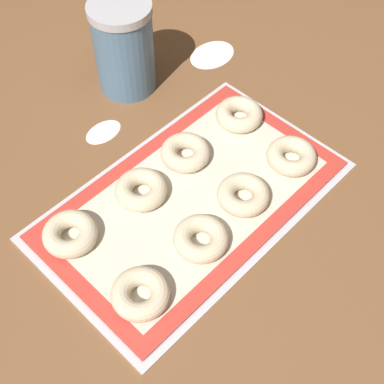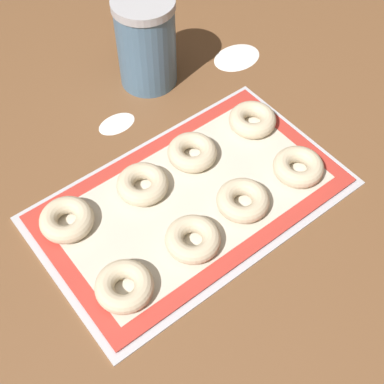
% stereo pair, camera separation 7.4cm
% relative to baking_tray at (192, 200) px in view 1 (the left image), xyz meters
% --- Properties ---
extents(ground_plane, '(2.80, 2.80, 0.00)m').
position_rel_baking_tray_xyz_m(ground_plane, '(0.01, -0.01, -0.00)').
color(ground_plane, brown).
extents(baking_tray, '(0.53, 0.32, 0.01)m').
position_rel_baking_tray_xyz_m(baking_tray, '(0.00, 0.00, 0.00)').
color(baking_tray, silver).
rests_on(baking_tray, ground_plane).
extents(baking_mat, '(0.50, 0.29, 0.00)m').
position_rel_baking_tray_xyz_m(baking_mat, '(-0.00, -0.00, 0.01)').
color(baking_mat, red).
rests_on(baking_mat, baking_tray).
extents(bagel_front_far_left, '(0.09, 0.09, 0.03)m').
position_rel_baking_tray_xyz_m(bagel_front_far_left, '(-0.19, -0.08, 0.02)').
color(bagel_front_far_left, beige).
rests_on(bagel_front_far_left, baking_mat).
extents(bagel_front_mid_left, '(0.09, 0.09, 0.03)m').
position_rel_baking_tray_xyz_m(bagel_front_mid_left, '(-0.06, -0.07, 0.02)').
color(bagel_front_mid_left, beige).
rests_on(bagel_front_mid_left, baking_mat).
extents(bagel_front_mid_right, '(0.09, 0.09, 0.03)m').
position_rel_baking_tray_xyz_m(bagel_front_mid_right, '(0.06, -0.07, 0.02)').
color(bagel_front_mid_right, beige).
rests_on(bagel_front_mid_right, baking_mat).
extents(bagel_front_far_right, '(0.09, 0.09, 0.03)m').
position_rel_baking_tray_xyz_m(bagel_front_far_right, '(0.18, -0.07, 0.02)').
color(bagel_front_far_right, beige).
rests_on(bagel_front_far_right, baking_mat).
extents(bagel_back_far_left, '(0.09, 0.09, 0.03)m').
position_rel_baking_tray_xyz_m(bagel_back_far_left, '(-0.19, 0.08, 0.02)').
color(bagel_back_far_left, beige).
rests_on(bagel_back_far_left, baking_mat).
extents(bagel_back_mid_left, '(0.09, 0.09, 0.03)m').
position_rel_baking_tray_xyz_m(bagel_back_mid_left, '(-0.06, 0.07, 0.02)').
color(bagel_back_mid_left, beige).
rests_on(bagel_back_mid_left, baking_mat).
extents(bagel_back_mid_right, '(0.09, 0.09, 0.03)m').
position_rel_baking_tray_xyz_m(bagel_back_mid_right, '(0.05, 0.07, 0.02)').
color(bagel_back_mid_right, beige).
rests_on(bagel_back_mid_right, baking_mat).
extents(bagel_back_far_right, '(0.09, 0.09, 0.03)m').
position_rel_baking_tray_xyz_m(bagel_back_far_right, '(0.19, 0.06, 0.02)').
color(bagel_back_far_right, beige).
rests_on(bagel_back_far_right, baking_mat).
extents(flour_canister, '(0.12, 0.12, 0.19)m').
position_rel_baking_tray_xyz_m(flour_canister, '(0.12, 0.30, 0.09)').
color(flour_canister, slate).
rests_on(flour_canister, ground_plane).
extents(flour_patch_far, '(0.08, 0.05, 0.00)m').
position_rel_baking_tray_xyz_m(flour_patch_far, '(-0.00, 0.23, -0.00)').
color(flour_patch_far, white).
rests_on(flour_patch_far, ground_plane).
extents(flour_patch_side, '(0.11, 0.08, 0.00)m').
position_rel_baking_tray_xyz_m(flour_patch_side, '(0.31, 0.24, -0.00)').
color(flour_patch_side, white).
rests_on(flour_patch_side, ground_plane).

